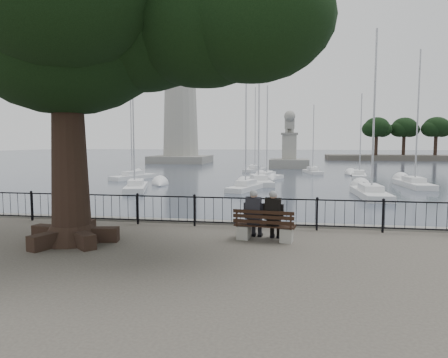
% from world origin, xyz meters
% --- Properties ---
extents(harbor, '(260.00, 260.00, 1.20)m').
position_xyz_m(harbor, '(0.00, 3.00, -0.50)').
color(harbor, slate).
rests_on(harbor, ground).
extents(railing, '(22.06, 0.06, 1.00)m').
position_xyz_m(railing, '(0.00, 2.50, 0.56)').
color(railing, black).
rests_on(railing, ground).
extents(bench, '(1.78, 0.75, 0.91)m').
position_xyz_m(bench, '(1.44, 0.89, 0.32)').
color(bench, gray).
rests_on(bench, ground).
extents(person_left, '(0.46, 0.75, 1.45)m').
position_xyz_m(person_left, '(1.14, 1.03, 0.67)').
color(person_left, black).
rests_on(person_left, ground).
extents(person_right, '(0.46, 0.75, 1.45)m').
position_xyz_m(person_right, '(1.69, 0.95, 0.67)').
color(person_right, black).
rests_on(person_right, ground).
extents(tree, '(11.62, 8.11, 9.48)m').
position_xyz_m(tree, '(-3.03, 0.02, 6.24)').
color(tree, black).
rests_on(tree, ground).
extents(lighthouse, '(10.35, 10.35, 31.55)m').
position_xyz_m(lighthouse, '(-18.00, 62.00, 12.33)').
color(lighthouse, slate).
rests_on(lighthouse, ground).
extents(lion_monument, '(5.72, 5.72, 8.51)m').
position_xyz_m(lion_monument, '(2.00, 49.94, 1.12)').
color(lion_monument, slate).
rests_on(lion_monument, ground).
extents(sailboat_a, '(3.04, 5.67, 10.30)m').
position_xyz_m(sailboat_a, '(-10.03, 19.85, -0.69)').
color(sailboat_a, silver).
rests_on(sailboat_a, ground).
extents(sailboat_b, '(2.81, 5.25, 11.78)m').
position_xyz_m(sailboat_b, '(-1.31, 21.18, -0.65)').
color(sailboat_b, silver).
rests_on(sailboat_b, ground).
extents(sailboat_c, '(1.96, 6.27, 11.63)m').
position_xyz_m(sailboat_c, '(7.72, 18.64, -0.68)').
color(sailboat_c, silver).
rests_on(sailboat_c, ground).
extents(sailboat_d, '(2.05, 6.17, 11.69)m').
position_xyz_m(sailboat_d, '(12.62, 25.83, -0.68)').
color(sailboat_d, silver).
rests_on(sailboat_d, ground).
extents(sailboat_e, '(3.59, 5.63, 11.84)m').
position_xyz_m(sailboat_e, '(-13.96, 28.91, -0.66)').
color(sailboat_e, silver).
rests_on(sailboat_e, ground).
extents(sailboat_f, '(3.35, 5.23, 9.58)m').
position_xyz_m(sailboat_f, '(-0.17, 30.12, -0.70)').
color(sailboat_f, silver).
rests_on(sailboat_f, ground).
extents(sailboat_g, '(2.15, 5.28, 9.13)m').
position_xyz_m(sailboat_g, '(9.51, 34.38, -0.71)').
color(sailboat_g, silver).
rests_on(sailboat_g, ground).
extents(sailboat_h, '(2.94, 4.84, 11.01)m').
position_xyz_m(sailboat_h, '(-2.39, 41.92, -0.65)').
color(sailboat_h, silver).
rests_on(sailboat_h, ground).
extents(sailboat_i, '(2.34, 4.84, 8.48)m').
position_xyz_m(sailboat_i, '(4.88, 39.58, -0.72)').
color(sailboat_i, silver).
rests_on(sailboat_i, ground).
extents(sailboat_j, '(3.22, 6.38, 10.92)m').
position_xyz_m(sailboat_j, '(-0.67, 25.93, -0.69)').
color(sailboat_j, silver).
rests_on(sailboat_j, ground).
extents(far_shore, '(30.00, 8.60, 9.18)m').
position_xyz_m(far_shore, '(25.54, 79.46, 3.00)').
color(far_shore, '#49453E').
rests_on(far_shore, ground).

